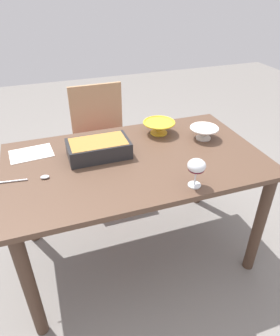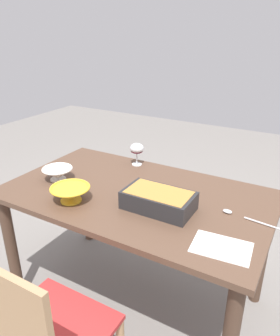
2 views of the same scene
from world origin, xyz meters
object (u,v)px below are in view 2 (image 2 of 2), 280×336
small_bowl (70,193)px  napkin (221,247)px  dining_table (136,210)px  wine_glass (137,149)px  casserole_dish (159,199)px  mixing_bowl (58,173)px  serving_spoon (240,216)px

small_bowl → napkin: bearing=-179.7°
dining_table → napkin: bearing=156.1°
wine_glass → napkin: bearing=141.8°
casserole_dish → mixing_bowl: (0.64, -0.00, -0.01)m
wine_glass → casserole_dish: (-0.37, 0.42, -0.05)m
wine_glass → serving_spoon: (-0.72, 0.30, -0.10)m
mixing_bowl → napkin: bearing=171.5°
wine_glass → mixing_bowl: 0.51m
wine_glass → casserole_dish: size_ratio=0.43×
wine_glass → serving_spoon: size_ratio=0.54×
dining_table → wine_glass: wine_glass is taller
wine_glass → small_bowl: size_ratio=0.72×
wine_glass → dining_table: bearing=119.4°
wine_glass → serving_spoon: bearing=157.4°
casserole_dish → serving_spoon: 0.38m
wine_glass → small_bowl: bearing=85.1°
small_bowl → napkin: 0.77m
casserole_dish → serving_spoon: (-0.36, -0.12, -0.04)m
dining_table → casserole_dish: size_ratio=4.19×
wine_glass → mixing_bowl: bearing=56.4°
dining_table → small_bowl: (0.23, 0.24, 0.15)m
casserole_dish → napkin: bearing=157.5°
casserole_dish → small_bowl: 0.44m
serving_spoon → napkin: 0.27m
dining_table → small_bowl: bearing=45.8°
serving_spoon → napkin: serving_spoon is taller
dining_table → serving_spoon: (-0.54, -0.03, 0.12)m
casserole_dish → small_bowl: size_ratio=1.67×
casserole_dish → mixing_bowl: 0.64m
dining_table → napkin: 0.59m
mixing_bowl → dining_table: bearing=-169.3°
small_bowl → napkin: small_bowl is taller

